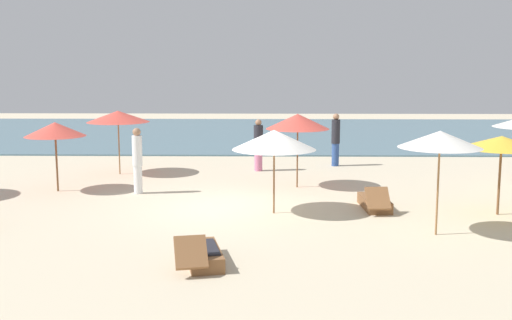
# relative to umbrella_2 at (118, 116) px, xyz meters

# --- Properties ---
(ground_plane) EXTENTS (60.00, 60.00, 0.00)m
(ground_plane) POSITION_rel_umbrella_2_xyz_m (4.07, -4.94, -1.94)
(ground_plane) COLOR beige
(ocean_water) EXTENTS (48.00, 16.00, 0.06)m
(ocean_water) POSITION_rel_umbrella_2_xyz_m (4.07, 12.06, -1.91)
(ocean_water) COLOR slate
(ocean_water) RESTS_ON ground_plane
(umbrella_2) EXTENTS (2.07, 2.07, 2.13)m
(umbrella_2) POSITION_rel_umbrella_2_xyz_m (0.00, 0.00, 0.00)
(umbrella_2) COLOR olive
(umbrella_2) RESTS_ON ground_plane
(umbrella_3) EXTENTS (1.89, 1.89, 2.21)m
(umbrella_3) POSITION_rel_umbrella_2_xyz_m (5.86, -2.14, 0.05)
(umbrella_3) COLOR brown
(umbrella_3) RESTS_ON ground_plane
(umbrella_4) EXTENTS (1.78, 1.78, 2.28)m
(umbrella_4) POSITION_rel_umbrella_2_xyz_m (8.65, -7.36, 0.16)
(umbrella_4) COLOR olive
(umbrella_4) RESTS_ON ground_plane
(umbrella_5) EXTENTS (2.07, 2.07, 2.09)m
(umbrella_5) POSITION_rel_umbrella_2_xyz_m (5.13, -5.44, -0.10)
(umbrella_5) COLOR brown
(umbrella_5) RESTS_ON ground_plane
(umbrella_6) EXTENTS (1.74, 1.74, 2.02)m
(umbrella_6) POSITION_rel_umbrella_2_xyz_m (-1.15, -2.85, -0.13)
(umbrella_6) COLOR brown
(umbrella_6) RESTS_ON ground_plane
(umbrella_7) EXTENTS (1.92, 1.92, 1.96)m
(umbrella_7) POSITION_rel_umbrella_2_xyz_m (10.66, -5.48, -0.14)
(umbrella_7) COLOR brown
(umbrella_7) RESTS_ON ground_plane
(lounger_1) EXTENTS (0.69, 1.74, 0.67)m
(lounger_1) POSITION_rel_umbrella_2_xyz_m (7.72, -4.94, -1.77)
(lounger_1) COLOR brown
(lounger_1) RESTS_ON ground_plane
(lounger_3) EXTENTS (0.94, 1.79, 0.67)m
(lounger_3) POSITION_rel_umbrella_2_xyz_m (3.76, -9.45, -1.77)
(lounger_3) COLOR brown
(lounger_3) RESTS_ON ground_plane
(person_2) EXTENTS (0.42, 0.42, 1.79)m
(person_2) POSITION_rel_umbrella_2_xyz_m (4.66, 0.72, -1.03)
(person_2) COLOR #D17299
(person_2) RESTS_ON ground_plane
(person_3) EXTENTS (0.42, 0.42, 1.90)m
(person_3) POSITION_rel_umbrella_2_xyz_m (7.43, 1.82, -0.96)
(person_3) COLOR #2D4C8C
(person_3) RESTS_ON ground_plane
(person_4) EXTENTS (0.40, 0.40, 1.89)m
(person_4) POSITION_rel_umbrella_2_xyz_m (1.27, -3.13, -0.95)
(person_4) COLOR white
(person_4) RESTS_ON ground_plane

